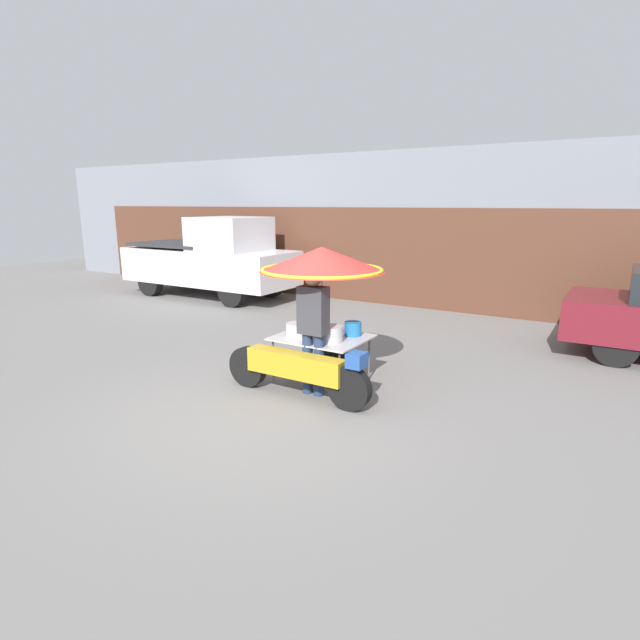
% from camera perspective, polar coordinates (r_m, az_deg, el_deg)
% --- Properties ---
extents(ground_plane, '(36.00, 36.00, 0.00)m').
position_cam_1_polar(ground_plane, '(6.30, -5.76, -10.29)').
color(ground_plane, slate).
extents(shopfront_building, '(28.00, 2.06, 3.74)m').
position_cam_1_polar(shopfront_building, '(13.01, 15.90, 9.89)').
color(shopfront_building, gray).
rests_on(shopfront_building, ground).
extents(vendor_motorcycle_cart, '(2.17, 1.71, 1.93)m').
position_cam_1_polar(vendor_motorcycle_cart, '(6.78, -0.12, 4.25)').
color(vendor_motorcycle_cart, black).
rests_on(vendor_motorcycle_cart, ground).
extents(vendor_person, '(0.38, 0.23, 1.69)m').
position_cam_1_polar(vendor_person, '(6.51, -0.78, -0.58)').
color(vendor_person, navy).
rests_on(vendor_person, ground).
extents(pickup_truck, '(4.95, 1.84, 2.16)m').
position_cam_1_polar(pickup_truck, '(13.86, -12.18, 6.78)').
color(pickup_truck, black).
rests_on(pickup_truck, ground).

